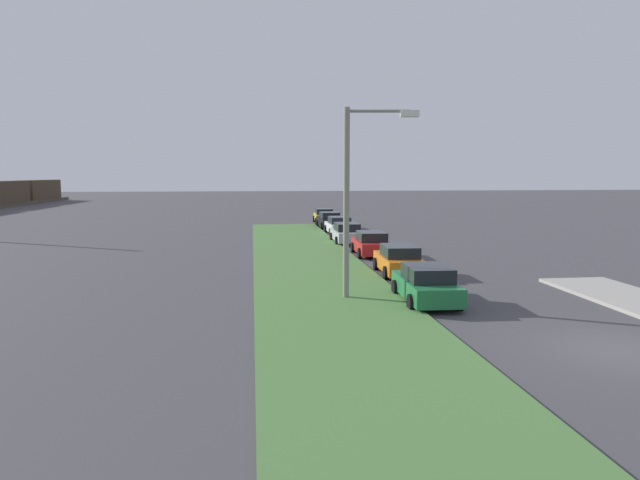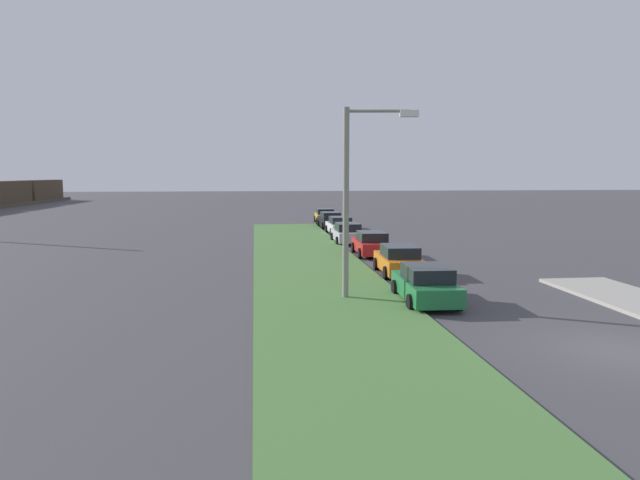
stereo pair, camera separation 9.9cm
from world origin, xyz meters
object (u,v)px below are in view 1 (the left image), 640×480
Objects in this scene: parked_car_yellow at (324,216)px; parked_car_orange at (399,260)px; parked_car_black at (329,220)px; parked_car_silver at (347,233)px; parked_car_white at (339,226)px; parked_car_green at (426,285)px; streetlight at (356,189)px; parked_car_red at (371,244)px.

parked_car_orange is at bearing -178.13° from parked_car_yellow.
parked_car_yellow is at bearing -3.97° from parked_car_black.
parked_car_yellow is at bearing -1.56° from parked_car_silver.
parked_car_white and parked_car_black have the same top height.
parked_car_green is 24.93m from parked_car_white.
parked_car_yellow is (29.70, -0.04, 0.00)m from parked_car_orange.
parked_car_green is 1.02× the size of parked_car_silver.
streetlight is at bearing 75.06° from parked_car_green.
parked_car_green is at bearing 177.16° from parked_car_black.
parked_car_red and parked_car_silver have the same top height.
parked_car_black is at bearing -1.47° from parked_car_silver.
parked_car_green and parked_car_black have the same top height.
parked_car_white is 5.63m from parked_car_black.
streetlight is at bearing 151.41° from parked_car_orange.
parked_car_green is 1.01× the size of parked_car_white.
parked_car_orange is 29.70m from parked_car_yellow.
parked_car_silver is 11.66m from parked_car_black.
parked_car_silver is 18.65m from streetlight.
parked_car_green is 30.56m from parked_car_black.
parked_car_silver is (18.90, -0.08, 0.00)m from parked_car_green.
parked_car_silver is 0.57× the size of streetlight.
parked_car_red is (6.62, -0.00, 0.00)m from parked_car_orange.
parked_car_white is 0.99× the size of parked_car_black.
parked_car_silver and parked_car_yellow have the same top height.
streetlight is (-18.07, 2.73, 3.67)m from parked_car_silver.
parked_car_orange and parked_car_black have the same top height.
streetlight is (-34.99, 3.24, 3.67)m from parked_car_yellow.
parked_car_white is at bearing -3.43° from parked_car_silver.
parked_car_green is 1.00× the size of parked_car_yellow.
parked_car_black is 1.00× the size of parked_car_yellow.
parked_car_orange is 1.01× the size of parked_car_white.
parked_car_black is (17.81, 0.14, 0.00)m from parked_car_red.
parked_car_silver is 6.03m from parked_car_white.
streetlight is at bearing 166.45° from parked_car_red.
parked_car_silver is at bearing -179.76° from parked_car_yellow.
parked_car_orange is 0.58× the size of streetlight.
parked_car_red is at bearing 179.59° from parked_car_white.
parked_car_orange is 18.80m from parked_car_white.
parked_car_black is at bearing -0.36° from parked_car_white.
parked_car_red and parked_car_yellow have the same top height.
parked_car_orange is 1.00× the size of parked_car_yellow.
parked_car_red is 12.87m from streetlight.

